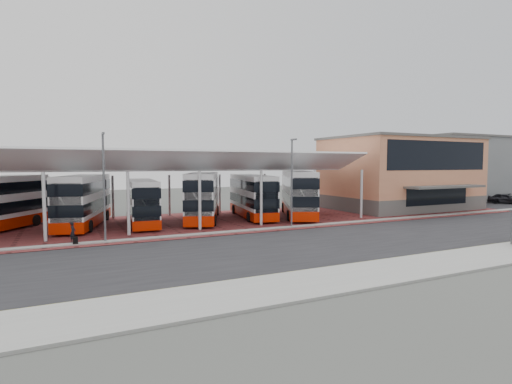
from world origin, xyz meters
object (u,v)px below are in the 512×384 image
at_px(bus_1, 84,201).
at_px(bus_3, 203,197).
at_px(bus_2, 142,202).
at_px(bus_5, 298,194).
at_px(pedestrian, 73,232).
at_px(terminal, 400,173).
at_px(bus_4, 252,196).
at_px(carpark_car_a, 505,199).

height_order(bus_1, bus_3, bus_3).
distance_m(bus_2, bus_3, 6.11).
height_order(bus_3, bus_5, bus_5).
bearing_deg(bus_3, pedestrian, -128.01).
bearing_deg(pedestrian, terminal, -62.05).
xyz_separation_m(bus_3, bus_4, (5.55, -0.02, -0.15)).
bearing_deg(bus_4, bus_2, -168.65).
xyz_separation_m(bus_3, bus_5, (10.47, -1.51, 0.05)).
bearing_deg(bus_1, bus_2, 1.93).
relative_size(bus_1, carpark_car_a, 2.70).
height_order(bus_1, bus_4, bus_1).
bearing_deg(bus_1, bus_5, 9.16).
height_order(bus_3, bus_4, bus_3).
bearing_deg(terminal, pedestrian, -170.03).
height_order(bus_3, carpark_car_a, bus_3).
bearing_deg(pedestrian, carpark_car_a, -67.79).
distance_m(bus_1, pedestrian, 8.28).
distance_m(bus_5, carpark_car_a, 34.40).
relative_size(bus_3, bus_4, 1.05).
height_order(bus_4, pedestrian, bus_4).
xyz_separation_m(terminal, bus_2, (-32.98, -0.09, -2.50)).
distance_m(bus_2, bus_5, 16.63).
relative_size(bus_2, bus_5, 0.87).
bearing_deg(carpark_car_a, bus_4, 147.14).
distance_m(terminal, bus_5, 16.60).
distance_m(bus_5, pedestrian, 23.47).
height_order(bus_5, carpark_car_a, bus_5).
xyz_separation_m(pedestrian, carpark_car_a, (57.09, 4.22, -0.02)).
bearing_deg(bus_3, terminal, 21.96).
xyz_separation_m(bus_2, bus_5, (16.58, -1.29, 0.36)).
bearing_deg(terminal, bus_2, -179.85).
height_order(terminal, bus_4, terminal).
distance_m(terminal, bus_3, 26.97).
bearing_deg(bus_3, carpark_car_a, 18.67).
bearing_deg(terminal, bus_3, 179.72).
bearing_deg(bus_1, bus_3, 10.58).
relative_size(bus_3, bus_5, 0.99).
height_order(bus_5, pedestrian, bus_5).
bearing_deg(bus_5, carpark_car_a, 23.49).
xyz_separation_m(bus_2, bus_3, (6.10, 0.22, 0.31)).
distance_m(bus_2, bus_4, 11.66).
xyz_separation_m(bus_3, carpark_car_a, (44.81, -2.80, -1.65)).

